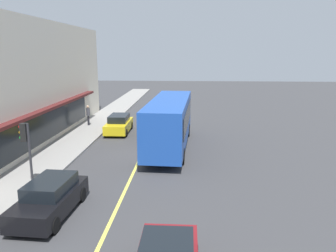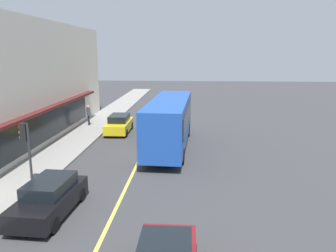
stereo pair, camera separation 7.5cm
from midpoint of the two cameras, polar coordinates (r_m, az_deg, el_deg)
The scene contains 8 objects.
ground at distance 22.49m, azimuth -4.48°, elevation -5.05°, with size 120.00×120.00×0.00m, color #38383A.
sidewalk at distance 23.91m, azimuth -17.98°, elevation -4.38°, with size 80.00×3.13×0.15m, color gray.
lane_centre_stripe at distance 22.48m, azimuth -4.48°, elevation -5.04°, with size 36.00×0.16×0.01m, color #D8D14C.
bus at distance 23.82m, azimuth 0.37°, elevation 0.92°, with size 11.23×3.01×3.50m.
traffic_light at distance 17.95m, azimuth -23.00°, elevation -2.12°, with size 0.30×0.52×3.20m.
car_black at distance 15.25m, azimuth -19.37°, elevation -11.45°, with size 4.39×2.04×1.52m.
car_yellow at distance 28.92m, azimuth -8.24°, elevation 0.33°, with size 4.33×1.91×1.52m.
pedestrian_by_curb at distance 31.67m, azimuth -13.32°, elevation 2.15°, with size 0.34×0.34×1.85m.
Camera 2 is at (-21.22, -3.19, 6.73)m, focal length 35.83 mm.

